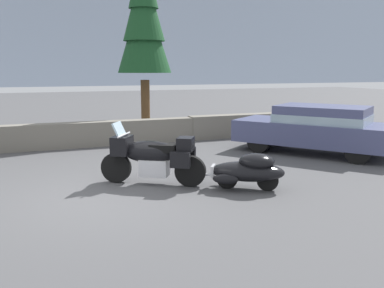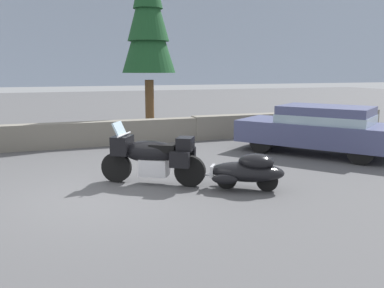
{
  "view_description": "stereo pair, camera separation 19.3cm",
  "coord_description": "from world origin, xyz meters",
  "px_view_note": "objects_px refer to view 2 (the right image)",
  "views": [
    {
      "loc": [
        -1.16,
        -7.78,
        2.44
      ],
      "look_at": [
        2.03,
        0.4,
        0.85
      ],
      "focal_mm": 38.68,
      "sensor_mm": 36.0,
      "label": 1
    },
    {
      "loc": [
        -0.98,
        -7.85,
        2.44
      ],
      "look_at": [
        2.03,
        0.4,
        0.85
      ],
      "focal_mm": 38.68,
      "sensor_mm": 36.0,
      "label": 2
    }
  ],
  "objects_px": {
    "car_shaped_trailer": "(247,170)",
    "pine_tree_tall": "(148,15)",
    "sedan_at_right_edge": "(320,128)",
    "touring_motorcycle": "(152,156)"
  },
  "relations": [
    {
      "from": "touring_motorcycle",
      "to": "pine_tree_tall",
      "type": "height_order",
      "value": "pine_tree_tall"
    },
    {
      "from": "touring_motorcycle",
      "to": "car_shaped_trailer",
      "type": "relative_size",
      "value": 0.99
    },
    {
      "from": "sedan_at_right_edge",
      "to": "car_shaped_trailer",
      "type": "bearing_deg",
      "value": -145.11
    },
    {
      "from": "car_shaped_trailer",
      "to": "pine_tree_tall",
      "type": "relative_size",
      "value": 0.29
    },
    {
      "from": "touring_motorcycle",
      "to": "car_shaped_trailer",
      "type": "height_order",
      "value": "touring_motorcycle"
    },
    {
      "from": "sedan_at_right_edge",
      "to": "pine_tree_tall",
      "type": "bearing_deg",
      "value": 122.3
    },
    {
      "from": "car_shaped_trailer",
      "to": "touring_motorcycle",
      "type": "bearing_deg",
      "value": 147.49
    },
    {
      "from": "sedan_at_right_edge",
      "to": "touring_motorcycle",
      "type": "bearing_deg",
      "value": -164.74
    },
    {
      "from": "car_shaped_trailer",
      "to": "pine_tree_tall",
      "type": "distance_m",
      "value": 9.2
    },
    {
      "from": "touring_motorcycle",
      "to": "sedan_at_right_edge",
      "type": "xyz_separation_m",
      "value": [
        5.39,
        1.47,
        0.15
      ]
    }
  ]
}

